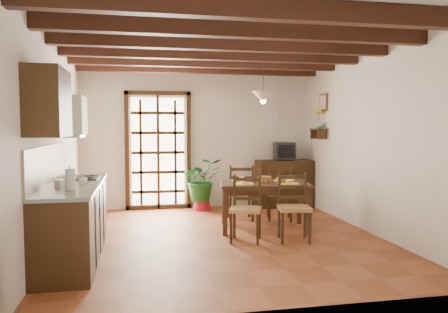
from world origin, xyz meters
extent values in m
plane|color=brown|center=(0.00, 0.00, 0.00)|extent=(5.00, 5.00, 0.00)
cube|color=silver|center=(0.00, 2.50, 1.40)|extent=(4.50, 0.02, 2.80)
cube|color=silver|center=(0.00, -2.50, 1.40)|extent=(4.50, 0.02, 2.80)
cube|color=silver|center=(-2.25, 0.00, 1.40)|extent=(0.02, 5.00, 2.80)
cube|color=silver|center=(2.25, 0.00, 1.40)|extent=(0.02, 5.00, 2.80)
cube|color=white|center=(0.00, 0.00, 2.80)|extent=(4.50, 5.00, 0.02)
cube|color=black|center=(0.00, -2.10, 2.69)|extent=(4.50, 0.14, 0.20)
cube|color=black|center=(0.00, -1.26, 2.69)|extent=(4.50, 0.14, 0.20)
cube|color=black|center=(0.00, -0.42, 2.69)|extent=(4.50, 0.14, 0.20)
cube|color=black|center=(0.00, 0.42, 2.69)|extent=(4.50, 0.14, 0.20)
cube|color=black|center=(0.00, 1.26, 2.69)|extent=(4.50, 0.14, 0.20)
cube|color=black|center=(0.00, 2.10, 2.69)|extent=(4.50, 0.14, 0.20)
cube|color=white|center=(-0.80, 2.49, 1.10)|extent=(1.01, 0.02, 2.11)
cube|color=black|center=(-0.80, 2.44, 2.24)|extent=(1.26, 0.10, 0.08)
cube|color=black|center=(-1.39, 2.44, 1.10)|extent=(0.08, 0.10, 2.28)
cube|color=black|center=(-0.21, 2.44, 1.10)|extent=(0.08, 0.10, 2.28)
cube|color=black|center=(-0.80, 2.42, 1.10)|extent=(1.01, 0.03, 2.02)
cube|color=black|center=(-1.95, -0.60, 0.44)|extent=(0.60, 2.20, 0.88)
cube|color=slate|center=(-1.95, -0.60, 0.90)|extent=(0.64, 2.25, 0.04)
cube|color=tan|center=(-2.23, -0.60, 1.13)|extent=(0.02, 2.20, 0.50)
cube|color=black|center=(-2.08, -1.30, 1.85)|extent=(0.35, 0.80, 0.70)
cube|color=white|center=(-2.05, -0.05, 1.75)|extent=(0.38, 0.60, 0.50)
cube|color=silver|center=(-2.05, -0.05, 1.48)|extent=(0.32, 0.55, 0.04)
cube|color=black|center=(-1.95, -0.05, 0.93)|extent=(0.50, 0.55, 0.02)
cylinder|color=white|center=(-1.90, -1.15, 1.03)|extent=(0.11, 0.11, 0.24)
cylinder|color=silver|center=(-2.05, -0.85, 0.95)|extent=(0.14, 0.14, 0.10)
cube|color=#3D2213|center=(0.74, 0.42, 0.71)|extent=(1.49, 1.09, 0.05)
cube|color=#3D2213|center=(0.74, 0.42, 0.64)|extent=(1.34, 0.98, 0.10)
cube|color=#3D2213|center=(1.42, 0.68, 0.34)|extent=(0.08, 0.08, 0.69)
cube|color=#3D2213|center=(0.20, 0.90, 0.34)|extent=(0.08, 0.08, 0.69)
cube|color=#3D2213|center=(1.29, -0.06, 0.34)|extent=(0.08, 0.08, 0.69)
cube|color=#3D2213|center=(0.07, 0.15, 0.34)|extent=(0.08, 0.08, 0.69)
cube|color=#AE864A|center=(0.29, -0.22, 0.45)|extent=(0.53, 0.52, 0.05)
cube|color=black|center=(0.35, -0.06, 0.68)|extent=(0.41, 0.18, 0.46)
cube|color=black|center=(0.29, -0.22, 0.23)|extent=(0.51, 0.50, 0.45)
cube|color=#AE864A|center=(0.96, -0.34, 0.47)|extent=(0.51, 0.49, 0.05)
cube|color=black|center=(0.99, -0.17, 0.71)|extent=(0.44, 0.12, 0.48)
cube|color=black|center=(0.96, -0.34, 0.23)|extent=(0.48, 0.47, 0.47)
cube|color=#AE864A|center=(0.53, 1.17, 0.47)|extent=(0.48, 0.46, 0.05)
cube|color=black|center=(0.52, 1.00, 0.71)|extent=(0.44, 0.08, 0.48)
cube|color=black|center=(0.53, 1.17, 0.24)|extent=(0.46, 0.44, 0.47)
cube|color=#AE864A|center=(1.20, 1.06, 0.46)|extent=(0.51, 0.49, 0.05)
cube|color=black|center=(1.16, 0.89, 0.69)|extent=(0.42, 0.13, 0.47)
cube|color=black|center=(1.20, 1.06, 0.23)|extent=(0.48, 0.47, 0.46)
cube|color=gold|center=(0.40, 0.20, 0.72)|extent=(0.31, 0.23, 0.01)
cube|color=gold|center=(1.08, 0.20, 0.72)|extent=(0.31, 0.23, 0.01)
cube|color=gold|center=(0.40, 0.63, 0.72)|extent=(0.31, 0.23, 0.01)
cube|color=gold|center=(1.08, 0.63, 0.72)|extent=(0.31, 0.23, 0.01)
cylinder|color=olive|center=(0.74, 0.42, 0.76)|extent=(0.21, 0.21, 0.09)
imported|color=white|center=(0.51, 0.51, 0.76)|extent=(0.29, 0.29, 0.05)
cube|color=black|center=(1.68, 2.23, 0.46)|extent=(1.09, 0.49, 0.93)
cube|color=black|center=(1.68, 2.23, 1.12)|extent=(0.43, 0.40, 0.34)
cube|color=black|center=(1.68, 2.05, 1.12)|extent=(0.32, 0.06, 0.25)
cube|color=white|center=(1.50, 2.48, 1.75)|extent=(0.25, 0.03, 0.32)
cone|color=maroon|center=(0.01, 2.16, 0.11)|extent=(0.36, 0.36, 0.22)
imported|color=#144C19|center=(0.01, 2.16, 0.57)|extent=(2.16, 1.94, 2.13)
cube|color=black|center=(2.14, 1.60, 1.55)|extent=(0.20, 0.42, 0.03)
cube|color=black|center=(2.14, 1.43, 1.46)|extent=(0.18, 0.03, 0.18)
cube|color=black|center=(2.14, 1.77, 1.46)|extent=(0.18, 0.03, 0.18)
imported|color=#B2BFB2|center=(2.14, 1.60, 1.65)|extent=(0.15, 0.15, 0.15)
sphere|color=gold|center=(2.14, 1.60, 1.86)|extent=(0.14, 0.14, 0.14)
cylinder|color=#144C19|center=(2.14, 1.60, 1.71)|extent=(0.01, 0.01, 0.28)
cube|color=brown|center=(2.23, 1.60, 2.05)|extent=(0.03, 0.32, 0.32)
cube|color=#C3B292|center=(2.21, 1.60, 2.05)|extent=(0.01, 0.26, 0.26)
cylinder|color=black|center=(0.74, 0.52, 2.45)|extent=(0.01, 0.01, 0.70)
cone|color=beige|center=(0.74, 0.52, 2.08)|extent=(0.36, 0.36, 0.14)
sphere|color=#FFD88C|center=(0.74, 0.52, 2.00)|extent=(0.09, 0.09, 0.09)
camera|label=1|loc=(-1.17, -6.07, 1.61)|focal=35.00mm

